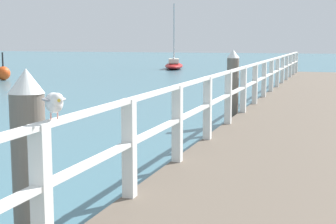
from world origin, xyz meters
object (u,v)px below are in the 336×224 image
Objects in this scene: channel_buoy at (3,73)px; dock_piling_far at (233,87)px; dock_piling_near at (30,177)px; boat_1 at (174,65)px; seagull_background at (54,102)px.

dock_piling_far is at bearing -36.11° from channel_buoy.
dock_piling_near and dock_piling_far have the same top height.
boat_1 is at bearing 111.04° from dock_piling_far.
seagull_background is at bearing -90.91° from boat_1.
seagull_background is at bearing -30.48° from dock_piling_near.
dock_piling_near is 4.47× the size of seagull_background.
dock_piling_far reaches higher than channel_buoy.
dock_piling_far is (0.00, 8.44, 0.00)m from dock_piling_near.
dock_piling_far is at bearing -86.02° from boat_1.
boat_1 reaches higher than channel_buoy.
dock_piling_far is at bearing -125.71° from seagull_background.
seagull_background is 0.29× the size of channel_buoy.
dock_piling_near is 1.28× the size of channel_buoy.
seagull_background is (0.39, -8.66, 0.66)m from dock_piling_far.
dock_piling_near is at bearing -68.73° from seagull_background.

